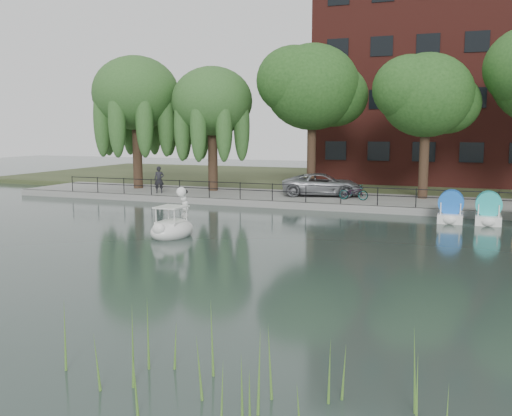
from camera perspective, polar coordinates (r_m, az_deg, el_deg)
The scene contains 15 objects.
ground_plane at distance 20.06m, azimuth -5.41°, elevation -5.10°, with size 120.00×120.00×0.00m, color #3A4C47.
promenade at distance 34.89m, azimuth 6.22°, elevation 0.81°, with size 40.00×6.00×0.40m, color gray.
kerb at distance 32.06m, azimuth 4.90°, elevation 0.19°, with size 40.00×0.25×0.40m, color gray.
land_strip at distance 48.50m, azimuth 10.39°, elevation 2.70°, with size 60.00×22.00×0.36m, color #47512D.
railing at distance 32.14m, azimuth 5.01°, elevation 1.91°, with size 32.00×0.05×1.00m.
apartment_building at distance 47.76m, azimuth 19.19°, elevation 13.35°, with size 20.00×10.07×18.00m.
willow_left at distance 40.39m, azimuth -11.94°, elevation 11.14°, with size 5.88×5.88×9.01m.
willow_mid at distance 38.15m, azimuth -4.40°, elevation 10.54°, with size 5.32×5.32×8.15m.
broadleaf_center at distance 36.90m, azimuth 5.65°, elevation 11.88°, with size 6.00×6.00×9.25m.
broadleaf_right at distance 35.17m, azimuth 16.68°, elevation 10.68°, with size 5.40×5.40×8.32m.
minivan at distance 35.29m, azimuth 6.69°, elevation 2.50°, with size 5.69×2.62×1.58m, color gray.
bicycle at distance 33.54m, azimuth 9.72°, elevation 1.66°, with size 1.72×0.60×1.00m, color gray.
pedestrian at distance 37.02m, azimuth -9.67°, elevation 3.00°, with size 0.71×0.48×1.98m, color black.
swan_boat at distance 24.28m, azimuth -8.33°, elevation -1.79°, with size 1.61×2.51×2.02m.
reed_bank at distance 11.13m, azimuth -18.14°, elevation -13.07°, with size 24.00×2.40×1.20m.
Camera 1 is at (8.65, -17.52, 4.52)m, focal length 40.00 mm.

